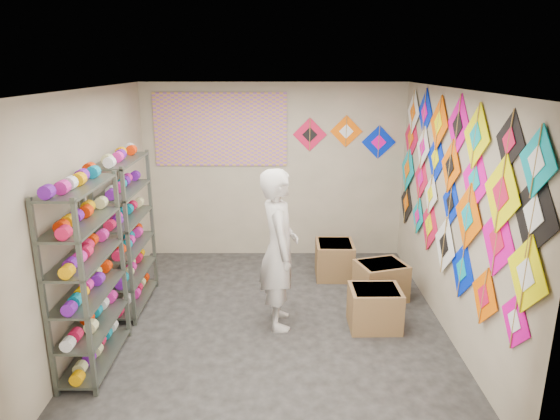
{
  "coord_description": "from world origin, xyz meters",
  "views": [
    {
      "loc": [
        0.1,
        -5.33,
        2.94
      ],
      "look_at": [
        0.1,
        0.3,
        1.3
      ],
      "focal_mm": 32.0,
      "sensor_mm": 36.0,
      "label": 1
    }
  ],
  "objects_px": {
    "shelf_rack_front": "(87,277)",
    "shopkeeper": "(279,249)",
    "carton_a": "(375,308)",
    "carton_b": "(381,281)",
    "shelf_rack_back": "(127,234)",
    "carton_c": "(334,260)"
  },
  "relations": [
    {
      "from": "shelf_rack_front",
      "to": "shopkeeper",
      "type": "xyz_separation_m",
      "value": [
        1.87,
        0.82,
        -0.02
      ]
    },
    {
      "from": "carton_a",
      "to": "carton_b",
      "type": "distance_m",
      "value": 0.78
    },
    {
      "from": "shelf_rack_back",
      "to": "carton_c",
      "type": "xyz_separation_m",
      "value": [
        2.66,
        0.9,
        -0.7
      ]
    },
    {
      "from": "shelf_rack_back",
      "to": "carton_b",
      "type": "distance_m",
      "value": 3.27
    },
    {
      "from": "shelf_rack_front",
      "to": "carton_b",
      "type": "relative_size",
      "value": 3.18
    },
    {
      "from": "shelf_rack_back",
      "to": "shopkeeper",
      "type": "distance_m",
      "value": 1.93
    },
    {
      "from": "carton_a",
      "to": "carton_c",
      "type": "distance_m",
      "value": 1.49
    },
    {
      "from": "shelf_rack_back",
      "to": "shopkeeper",
      "type": "xyz_separation_m",
      "value": [
        1.87,
        -0.48,
        -0.02
      ]
    },
    {
      "from": "shelf_rack_back",
      "to": "carton_b",
      "type": "xyz_separation_m",
      "value": [
        3.19,
        0.18,
        -0.71
      ]
    },
    {
      "from": "shelf_rack_back",
      "to": "carton_a",
      "type": "distance_m",
      "value": 3.11
    },
    {
      "from": "shelf_rack_front",
      "to": "shelf_rack_back",
      "type": "distance_m",
      "value": 1.3
    },
    {
      "from": "carton_a",
      "to": "shopkeeper",
      "type": "bearing_deg",
      "value": 174.8
    },
    {
      "from": "carton_a",
      "to": "shelf_rack_front",
      "type": "bearing_deg",
      "value": -166.85
    },
    {
      "from": "shelf_rack_front",
      "to": "carton_c",
      "type": "relative_size",
      "value": 3.28
    },
    {
      "from": "shelf_rack_back",
      "to": "carton_c",
      "type": "relative_size",
      "value": 3.28
    },
    {
      "from": "shopkeeper",
      "to": "carton_a",
      "type": "bearing_deg",
      "value": -100.89
    },
    {
      "from": "carton_a",
      "to": "carton_c",
      "type": "height_order",
      "value": "carton_c"
    },
    {
      "from": "shelf_rack_front",
      "to": "carton_c",
      "type": "xyz_separation_m",
      "value": [
        2.66,
        2.2,
        -0.7
      ]
    },
    {
      "from": "shopkeeper",
      "to": "carton_a",
      "type": "distance_m",
      "value": 1.31
    },
    {
      "from": "shelf_rack_front",
      "to": "shelf_rack_back",
      "type": "bearing_deg",
      "value": 90.0
    },
    {
      "from": "carton_b",
      "to": "carton_c",
      "type": "bearing_deg",
      "value": 109.1
    },
    {
      "from": "carton_b",
      "to": "shelf_rack_front",
      "type": "bearing_deg",
      "value": -172.44
    }
  ]
}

